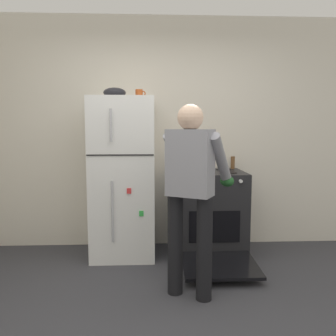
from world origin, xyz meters
The scene contains 9 objects.
ground centered at (0.00, 0.00, 0.00)m, with size 8.00×8.00×0.00m, color #38383D.
kitchen_wall_back centered at (0.00, 1.95, 1.35)m, with size 6.00×0.10×2.70m, color silver.
refrigerator centered at (-0.43, 1.57, 0.87)m, with size 0.68×0.72×1.73m.
stove_range centered at (0.53, 1.55, 0.46)m, with size 0.76×1.23×0.94m.
person_cook centered at (0.21, 0.57, 0.95)m, with size 0.65×0.70×1.60m.
red_pot centered at (0.37, 1.52, 0.99)m, with size 0.38×0.28×0.11m.
coffee_mug centered at (-0.25, 1.62, 1.78)m, with size 0.11×0.08×0.10m.
pepper_mill centered at (0.83, 1.77, 1.01)m, with size 0.05×0.05×0.15m, color brown.
mixing_bowl centered at (-0.51, 1.57, 1.79)m, with size 0.24×0.24×0.11m, color black.
Camera 1 is at (-0.12, -2.24, 1.41)m, focal length 37.17 mm.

